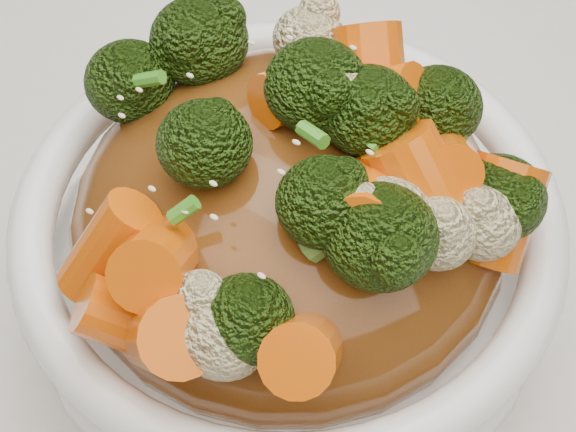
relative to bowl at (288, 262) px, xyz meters
The scene contains 8 objects.
tablecloth 0.08m from the bowl, ahead, with size 1.20×0.80×0.04m, color white.
bowl is the anchor object (origin of this frame).
sauce_base 0.03m from the bowl, ahead, with size 0.19×0.19×0.11m, color #603310.
carrots 0.10m from the bowl, ahead, with size 0.19×0.19×0.06m, color #DE5907, non-canonical shape.
broccoli 0.10m from the bowl, ahead, with size 0.19×0.19×0.05m, color black, non-canonical shape.
cauliflower 0.10m from the bowl, ahead, with size 0.19×0.19×0.04m, color beige, non-canonical shape.
scallions 0.10m from the bowl, ahead, with size 0.14×0.14×0.02m, color #3B9021, non-canonical shape.
sesame_seeds 0.10m from the bowl, ahead, with size 0.17×0.17×0.01m, color beige, non-canonical shape.
Camera 1 is at (0.10, -0.18, 1.14)m, focal length 55.00 mm.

